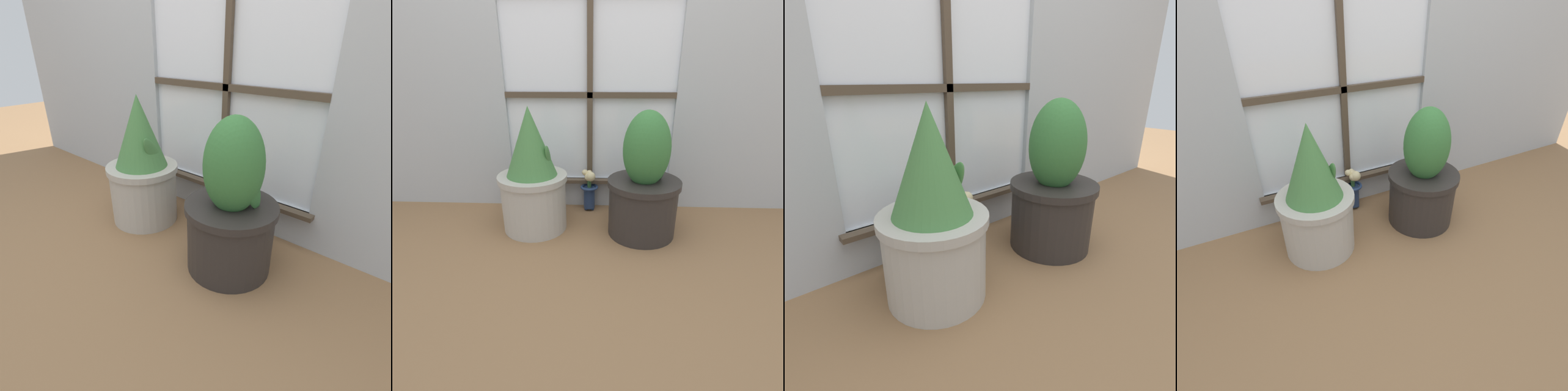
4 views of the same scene
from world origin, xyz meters
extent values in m
plane|color=olive|center=(0.00, 0.00, 0.00)|extent=(10.00, 10.00, 0.00)
cube|color=#B2B7BC|center=(-1.37, 0.59, 1.25)|extent=(1.65, 0.05, 2.50)
cube|color=#B2B7BC|center=(0.00, 0.59, 0.10)|extent=(1.09, 0.05, 0.21)
cube|color=white|center=(0.00, 0.60, 0.77)|extent=(1.09, 0.02, 1.12)
cube|color=#4C3D2D|center=(0.00, 0.58, 0.77)|extent=(0.04, 0.02, 1.12)
cube|color=#4C3D2D|center=(0.00, 0.58, 0.77)|extent=(1.09, 0.02, 0.04)
cube|color=#4C3D2D|center=(0.00, 0.55, 0.20)|extent=(1.15, 0.06, 0.02)
cylinder|color=#B7B2A8|center=(-0.33, 0.23, 0.17)|extent=(0.39, 0.39, 0.35)
cylinder|color=#B7B2A8|center=(-0.33, 0.23, 0.33)|extent=(0.41, 0.41, 0.03)
cylinder|color=#38281E|center=(-0.33, 0.23, 0.34)|extent=(0.36, 0.36, 0.01)
cone|color=#477F42|center=(-0.33, 0.23, 0.55)|extent=(0.30, 0.30, 0.39)
ellipsoid|color=#477F42|center=(-0.23, 0.23, 0.45)|extent=(0.04, 0.17, 0.21)
cylinder|color=#2D2826|center=(0.33, 0.18, 0.17)|extent=(0.40, 0.40, 0.34)
cylinder|color=#2D2826|center=(0.33, 0.18, 0.32)|extent=(0.42, 0.42, 0.03)
cylinder|color=#38281E|center=(0.33, 0.18, 0.34)|extent=(0.37, 0.37, 0.01)
ellipsoid|color=#387538|center=(0.33, 0.18, 0.52)|extent=(0.26, 0.26, 0.42)
ellipsoid|color=#387538|center=(0.43, 0.19, 0.44)|extent=(0.04, 0.21, 0.26)
sphere|color=navy|center=(0.00, 0.52, 0.01)|extent=(0.02, 0.02, 0.02)
sphere|color=navy|center=(-0.02, 0.48, 0.01)|extent=(0.02, 0.02, 0.02)
sphere|color=navy|center=(0.03, 0.48, 0.01)|extent=(0.02, 0.02, 0.02)
cylinder|color=navy|center=(0.00, 0.49, 0.09)|extent=(0.08, 0.08, 0.15)
torus|color=navy|center=(0.00, 0.49, 0.17)|extent=(0.12, 0.12, 0.02)
cylinder|color=#386633|center=(0.00, 0.49, 0.21)|extent=(0.03, 0.03, 0.08)
sphere|color=beige|center=(0.00, 0.49, 0.26)|extent=(0.04, 0.04, 0.04)
sphere|color=beige|center=(0.01, 0.52, 0.25)|extent=(0.04, 0.04, 0.04)
sphere|color=beige|center=(0.00, 0.51, 0.27)|extent=(0.04, 0.04, 0.04)
sphere|color=beige|center=(-0.03, 0.49, 0.28)|extent=(0.04, 0.04, 0.04)
sphere|color=beige|center=(-0.01, 0.47, 0.25)|extent=(0.05, 0.05, 0.05)
sphere|color=beige|center=(0.01, 0.47, 0.26)|extent=(0.06, 0.06, 0.06)
camera|label=1|loc=(0.98, -0.82, 0.98)|focal=28.00mm
camera|label=2|loc=(0.08, -1.46, 0.95)|focal=28.00mm
camera|label=3|loc=(-0.84, -0.66, 0.81)|focal=28.00mm
camera|label=4|loc=(-0.66, -1.07, 1.23)|focal=28.00mm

